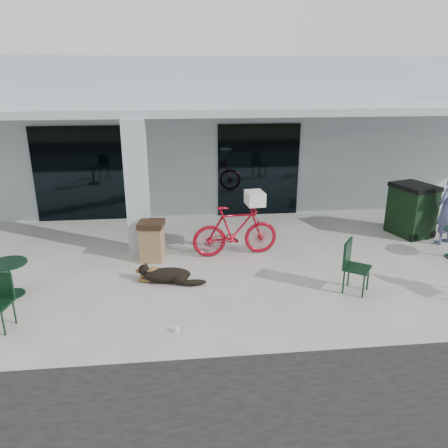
{
  "coord_description": "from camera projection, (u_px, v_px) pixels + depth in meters",
  "views": [
    {
      "loc": [
        -0.57,
        -7.51,
        4.02
      ],
      "look_at": [
        0.38,
        1.25,
        1.0
      ],
      "focal_mm": 35.0,
      "sensor_mm": 36.0,
      "label": 1
    }
  ],
  "objects": [
    {
      "name": "column",
      "position": [
        137.0,
        189.0,
        9.93
      ],
      "size": [
        0.5,
        0.5,
        3.12
      ],
      "primitive_type": "cube",
      "color": "#ADBEC5",
      "rests_on": "ground"
    },
    {
      "name": "cup_near_dog",
      "position": [
        177.0,
        330.0,
        7.18
      ],
      "size": [
        0.09,
        0.09,
        0.09
      ],
      "primitive_type": "cylinder",
      "rotation": [
        0.0,
        0.0,
        0.16
      ],
      "color": "white",
      "rests_on": "ground"
    },
    {
      "name": "storefront_glass_right",
      "position": [
        258.0,
        170.0,
        12.86
      ],
      "size": [
        2.4,
        0.06,
        2.7
      ],
      "primitive_type": "cube",
      "color": "black",
      "rests_on": "ground"
    },
    {
      "name": "overhang",
      "position": [
        199.0,
        109.0,
        10.77
      ],
      "size": [
        22.0,
        2.8,
        0.18
      ],
      "primitive_type": "cube",
      "color": "#ADBEC5",
      "rests_on": "column"
    },
    {
      "name": "building",
      "position": [
        192.0,
        127.0,
        15.69
      ],
      "size": [
        22.0,
        7.0,
        4.5
      ],
      "primitive_type": "cube",
      "color": "#ADBEC5",
      "rests_on": "ground"
    },
    {
      "name": "laundry_basket",
      "position": [
        255.0,
        198.0,
        9.93
      ],
      "size": [
        0.43,
        0.55,
        0.31
      ],
      "primitive_type": "cube",
      "rotation": [
        0.0,
        0.0,
        1.67
      ],
      "color": "white",
      "rests_on": "bicycle"
    },
    {
      "name": "cafe_chair_far_a",
      "position": [
        357.0,
        267.0,
        8.38
      ],
      "size": [
        0.69,
        0.68,
        1.03
      ],
      "primitive_type": null,
      "rotation": [
        0.0,
        0.0,
        0.94
      ],
      "color": "#11311C",
      "rests_on": "ground"
    },
    {
      "name": "trash_receptacle",
      "position": [
        152.0,
        241.0,
        9.85
      ],
      "size": [
        0.63,
        0.63,
        0.93
      ],
      "primitive_type": null,
      "rotation": [
        0.0,
        0.0,
        -0.17
      ],
      "color": "olive",
      "rests_on": "ground"
    },
    {
      "name": "bicycle",
      "position": [
        235.0,
        231.0,
        10.09
      ],
      "size": [
        2.05,
        0.76,
        1.2
      ],
      "primitive_type": "imported",
      "rotation": [
        0.0,
        0.0,
        1.67
      ],
      "color": "maroon",
      "rests_on": "ground"
    },
    {
      "name": "cafe_table_near",
      "position": [
        10.0,
        279.0,
        8.31
      ],
      "size": [
        0.89,
        0.89,
        0.67
      ],
      "primitive_type": null,
      "rotation": [
        0.0,
        0.0,
        0.28
      ],
      "color": "#11311C",
      "rests_on": "ground"
    },
    {
      "name": "ground",
      "position": [
        212.0,
        294.0,
        8.43
      ],
      "size": [
        80.0,
        80.0,
        0.0
      ],
      "primitive_type": "plane",
      "color": "#B9B6AE",
      "rests_on": "ground"
    },
    {
      "name": "wheeled_bin",
      "position": [
        412.0,
        210.0,
        11.4
      ],
      "size": [
        1.11,
        1.26,
        1.35
      ],
      "primitive_type": null,
      "rotation": [
        0.0,
        0.0,
        0.3
      ],
      "color": "black",
      "rests_on": "ground"
    },
    {
      "name": "person",
      "position": [
        447.0,
        209.0,
        10.71
      ],
      "size": [
        0.77,
        0.67,
        1.78
      ],
      "primitive_type": "imported",
      "rotation": [
        0.0,
        0.0,
        3.61
      ],
      "color": "#454C74",
      "rests_on": "ground"
    },
    {
      "name": "storefront_glass_left",
      "position": [
        84.0,
        174.0,
        12.35
      ],
      "size": [
        2.8,
        0.06,
        2.7
      ],
      "primitive_type": "cube",
      "color": "black",
      "rests_on": "ground"
    },
    {
      "name": "dog",
      "position": [
        167.0,
        274.0,
        8.86
      ],
      "size": [
        1.15,
        0.63,
        0.36
      ],
      "primitive_type": null,
      "rotation": [
        0.0,
        0.0,
        -0.26
      ],
      "color": "black",
      "rests_on": "ground"
    }
  ]
}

